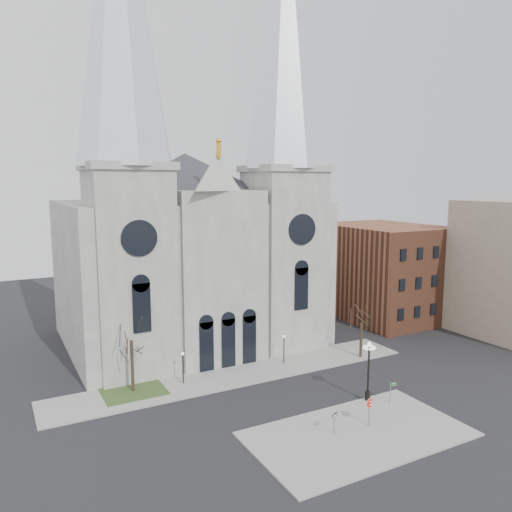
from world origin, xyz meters
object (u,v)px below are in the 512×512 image
one_way_sign (334,419)px  globe_lamp (369,364)px  stop_sign (369,406)px  street_name_sign (391,390)px

one_way_sign → globe_lamp: bearing=6.0°
stop_sign → one_way_sign: size_ratio=1.32×
one_way_sign → stop_sign: bearing=-26.7°
stop_sign → street_name_sign: bearing=38.5°
stop_sign → street_name_sign: 5.38m
one_way_sign → street_name_sign: 8.49m
street_name_sign → stop_sign: bearing=-136.8°
one_way_sign → street_name_sign: (8.19, 2.23, -0.08)m
one_way_sign → street_name_sign: bearing=-7.6°
street_name_sign → one_way_sign: bearing=-149.0°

